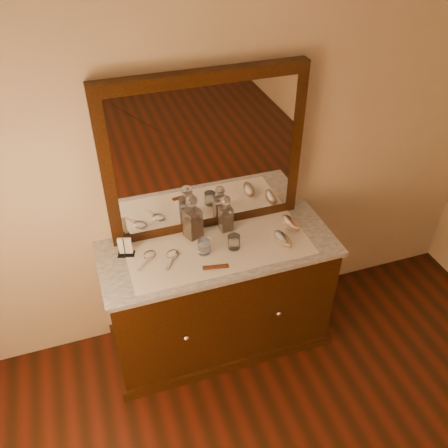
% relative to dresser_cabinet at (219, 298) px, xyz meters
% --- Properties ---
extents(dresser_cabinet, '(1.40, 0.55, 0.82)m').
position_rel_dresser_cabinet_xyz_m(dresser_cabinet, '(0.00, 0.00, 0.00)').
color(dresser_cabinet, black).
rests_on(dresser_cabinet, floor).
extents(dresser_plinth, '(1.46, 0.59, 0.08)m').
position_rel_dresser_cabinet_xyz_m(dresser_plinth, '(0.00, 0.00, -0.37)').
color(dresser_plinth, black).
rests_on(dresser_plinth, floor).
extents(knob_left, '(0.04, 0.04, 0.04)m').
position_rel_dresser_cabinet_xyz_m(knob_left, '(-0.30, -0.28, 0.04)').
color(knob_left, silver).
rests_on(knob_left, dresser_cabinet).
extents(knob_right, '(0.04, 0.04, 0.04)m').
position_rel_dresser_cabinet_xyz_m(knob_right, '(0.30, -0.28, 0.04)').
color(knob_right, silver).
rests_on(knob_right, dresser_cabinet).
extents(marble_top, '(1.44, 0.59, 0.03)m').
position_rel_dresser_cabinet_xyz_m(marble_top, '(0.00, 0.00, 0.42)').
color(marble_top, silver).
rests_on(marble_top, dresser_cabinet).
extents(mirror_frame, '(1.20, 0.08, 1.00)m').
position_rel_dresser_cabinet_xyz_m(mirror_frame, '(0.00, 0.25, 0.94)').
color(mirror_frame, black).
rests_on(mirror_frame, marble_top).
extents(mirror_glass, '(1.06, 0.01, 0.86)m').
position_rel_dresser_cabinet_xyz_m(mirror_glass, '(0.00, 0.21, 0.94)').
color(mirror_glass, white).
rests_on(mirror_glass, marble_top).
extents(lace_runner, '(1.10, 0.45, 0.00)m').
position_rel_dresser_cabinet_xyz_m(lace_runner, '(0.00, -0.02, 0.44)').
color(lace_runner, white).
rests_on(lace_runner, marble_top).
extents(pin_dish, '(0.08, 0.08, 0.01)m').
position_rel_dresser_cabinet_xyz_m(pin_dish, '(-0.09, -0.00, 0.45)').
color(pin_dish, white).
rests_on(pin_dish, lace_runner).
extents(comb, '(0.15, 0.05, 0.01)m').
position_rel_dresser_cabinet_xyz_m(comb, '(-0.07, -0.17, 0.45)').
color(comb, '#682F12').
rests_on(comb, lace_runner).
extents(napkin_rack, '(0.11, 0.08, 0.15)m').
position_rel_dresser_cabinet_xyz_m(napkin_rack, '(-0.54, 0.11, 0.50)').
color(napkin_rack, black).
rests_on(napkin_rack, marble_top).
extents(decanter_left, '(0.12, 0.12, 0.30)m').
position_rel_dresser_cabinet_xyz_m(decanter_left, '(-0.12, 0.15, 0.56)').
color(decanter_left, brown).
rests_on(decanter_left, lace_runner).
extents(decanter_right, '(0.08, 0.08, 0.25)m').
position_rel_dresser_cabinet_xyz_m(decanter_right, '(0.10, 0.15, 0.54)').
color(decanter_right, brown).
rests_on(decanter_right, lace_runner).
extents(brush_near, '(0.10, 0.17, 0.05)m').
position_rel_dresser_cabinet_xyz_m(brush_near, '(0.38, -0.08, 0.47)').
color(brush_near, '#9F8061').
rests_on(brush_near, lace_runner).
extents(brush_far, '(0.10, 0.18, 0.05)m').
position_rel_dresser_cabinet_xyz_m(brush_far, '(0.50, 0.05, 0.47)').
color(brush_far, '#9F8061').
rests_on(brush_far, lace_runner).
extents(hand_mirror_outer, '(0.15, 0.17, 0.02)m').
position_rel_dresser_cabinet_xyz_m(hand_mirror_outer, '(-0.42, 0.04, 0.45)').
color(hand_mirror_outer, silver).
rests_on(hand_mirror_outer, lace_runner).
extents(hand_mirror_inner, '(0.13, 0.19, 0.02)m').
position_rel_dresser_cabinet_xyz_m(hand_mirror_inner, '(-0.29, -0.00, 0.45)').
color(hand_mirror_inner, silver).
rests_on(hand_mirror_inner, lace_runner).
extents(tumblers, '(0.26, 0.09, 0.09)m').
position_rel_dresser_cabinet_xyz_m(tumblers, '(-0.01, -0.03, 0.49)').
color(tumblers, white).
rests_on(tumblers, lace_runner).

